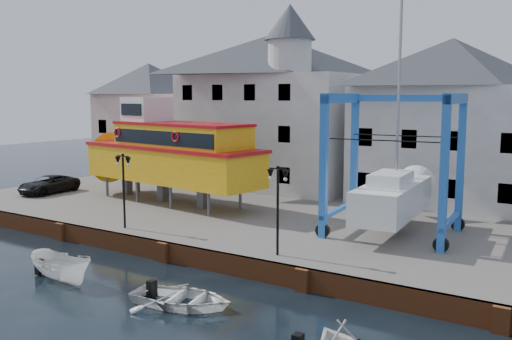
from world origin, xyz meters
The scene contains 13 objects.
ground centered at (0.00, 0.00, 0.00)m, with size 140.00×140.00×0.00m, color black.
hardstanding centered at (0.00, 11.00, 0.50)m, with size 44.00×22.00×1.00m, color #5E5955.
quay_wall centered at (0.00, 0.10, 0.50)m, with size 44.00×0.47×1.00m.
building_pink centered at (-18.00, 18.00, 6.15)m, with size 8.00×7.00×10.30m.
building_white_main centered at (-4.87, 18.39, 7.34)m, with size 14.00×8.30×14.00m.
building_white_right centered at (9.00, 19.00, 6.60)m, with size 12.00×8.00×11.20m.
lamp_post_left centered at (-4.00, 1.20, 4.17)m, with size 1.12×0.32×4.20m.
lamp_post_right centered at (6.00, 1.20, 4.17)m, with size 1.12×0.32×4.20m.
tour_boat centered at (-7.81, 8.49, 4.42)m, with size 17.05×6.19×7.26m.
travel_lift centered at (8.96, 8.89, 3.40)m, with size 7.16×9.71×14.40m.
van centered at (-17.36, 6.21, 1.67)m, with size 2.21×4.79×1.33m, color black.
motorboat_a centered at (-1.78, -4.84, 0.00)m, with size 1.47×3.90×1.50m, color white.
motorboat_b centered at (4.75, -4.19, 0.00)m, with size 3.06×4.29×0.89m, color white.
Camera 1 is at (19.30, -20.91, 8.37)m, focal length 40.00 mm.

